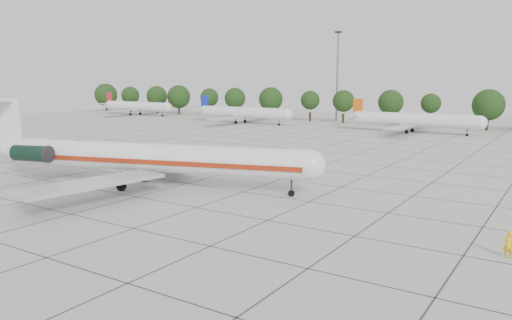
{
  "coord_description": "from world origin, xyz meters",
  "views": [
    {
      "loc": [
        29.9,
        -43.56,
        12.18
      ],
      "look_at": [
        1.12,
        0.76,
        3.5
      ],
      "focal_mm": 35.0,
      "sensor_mm": 36.0,
      "label": 1
    }
  ],
  "objects_px": {
    "bg_airliner_b": "(243,113)",
    "floodlight_mast": "(337,71)",
    "ground_crew": "(508,244)",
    "bg_airliner_a": "(137,106)",
    "bg_airliner_c": "(414,120)",
    "main_airliner": "(137,156)"
  },
  "relations": [
    {
      "from": "bg_airliner_a",
      "to": "bg_airliner_c",
      "type": "relative_size",
      "value": 1.0
    },
    {
      "from": "main_airliner",
      "to": "bg_airliner_b",
      "type": "bearing_deg",
      "value": 99.33
    },
    {
      "from": "ground_crew",
      "to": "bg_airliner_c",
      "type": "bearing_deg",
      "value": -97.35
    },
    {
      "from": "ground_crew",
      "to": "floodlight_mast",
      "type": "xyz_separation_m",
      "value": [
        -56.59,
        98.8,
        13.31
      ]
    },
    {
      "from": "bg_airliner_b",
      "to": "bg_airliner_c",
      "type": "distance_m",
      "value": 45.83
    },
    {
      "from": "bg_airliner_a",
      "to": "floodlight_mast",
      "type": "height_order",
      "value": "floodlight_mast"
    },
    {
      "from": "main_airliner",
      "to": "bg_airliner_a",
      "type": "bearing_deg",
      "value": 119.69
    },
    {
      "from": "main_airliner",
      "to": "bg_airliner_a",
      "type": "relative_size",
      "value": 1.44
    },
    {
      "from": "ground_crew",
      "to": "floodlight_mast",
      "type": "distance_m",
      "value": 114.63
    },
    {
      "from": "ground_crew",
      "to": "bg_airliner_b",
      "type": "xyz_separation_m",
      "value": [
        -73.64,
        75.17,
        1.94
      ]
    },
    {
      "from": "ground_crew",
      "to": "floodlight_mast",
      "type": "bearing_deg",
      "value": -87.64
    },
    {
      "from": "main_airliner",
      "to": "bg_airliner_b",
      "type": "distance_m",
      "value": 80.71
    },
    {
      "from": "bg_airliner_b",
      "to": "bg_airliner_c",
      "type": "height_order",
      "value": "same"
    },
    {
      "from": "floodlight_mast",
      "to": "bg_airliner_c",
      "type": "bearing_deg",
      "value": -38.35
    },
    {
      "from": "ground_crew",
      "to": "bg_airliner_a",
      "type": "distance_m",
      "value": 145.77
    },
    {
      "from": "main_airliner",
      "to": "ground_crew",
      "type": "height_order",
      "value": "main_airliner"
    },
    {
      "from": "main_airliner",
      "to": "ground_crew",
      "type": "distance_m",
      "value": 38.48
    },
    {
      "from": "ground_crew",
      "to": "floodlight_mast",
      "type": "height_order",
      "value": "floodlight_mast"
    },
    {
      "from": "bg_airliner_b",
      "to": "floodlight_mast",
      "type": "height_order",
      "value": "floodlight_mast"
    },
    {
      "from": "bg_airliner_c",
      "to": "floodlight_mast",
      "type": "height_order",
      "value": "floodlight_mast"
    },
    {
      "from": "ground_crew",
      "to": "bg_airliner_a",
      "type": "xyz_separation_m",
      "value": [
        -120.87,
        81.47,
        1.94
      ]
    },
    {
      "from": "main_airliner",
      "to": "bg_airliner_a",
      "type": "distance_m",
      "value": 114.17
    }
  ]
}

